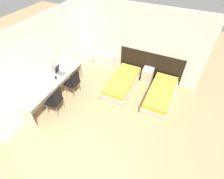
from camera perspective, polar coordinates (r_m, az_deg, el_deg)
name	(u,v)px	position (r m, az deg, el deg)	size (l,w,h in m)	color
ground_plane	(75,159)	(4.97, -12.09, -21.20)	(20.00, 20.00, 0.00)	tan
wall_back	(134,42)	(6.65, 7.21, 15.20)	(5.07, 0.05, 2.70)	white
wall_left	(52,57)	(6.05, -19.12, 10.08)	(0.05, 5.13, 2.70)	white
headboard_panel	(150,66)	(6.88, 12.37, 7.62)	(2.41, 0.03, 1.08)	black
bed_near_window	(122,83)	(6.49, 3.43, 2.25)	(0.87, 1.91, 0.39)	beige
bed_near_door	(161,94)	(6.25, 15.65, -1.49)	(0.87, 1.91, 0.39)	beige
nightstand	(147,75)	(6.86, 11.52, 4.79)	(0.39, 0.38, 0.53)	beige
radiator	(104,60)	(7.51, -2.72, 9.51)	(0.94, 0.12, 0.56)	silver
desk	(54,85)	(6.04, -18.29, 1.55)	(0.50, 2.60, 0.77)	beige
chair_near_laptop	(73,82)	(6.15, -12.53, 2.50)	(0.46, 0.46, 0.94)	black
chair_near_notebook	(55,100)	(5.65, -17.99, -3.24)	(0.47, 0.47, 0.94)	black
laptop	(60,72)	(6.18, -16.69, 5.56)	(0.33, 0.24, 0.31)	slate
open_notebook	(43,92)	(5.67, -21.71, -0.63)	(0.34, 0.23, 0.02)	#236B3D
mug	(56,78)	(5.99, -17.87, 3.68)	(0.08, 0.08, 0.09)	black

